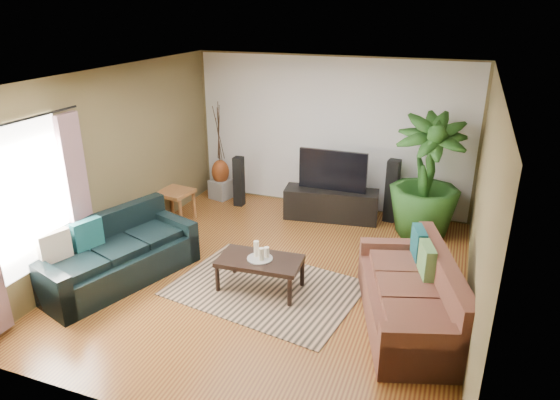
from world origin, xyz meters
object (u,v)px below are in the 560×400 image
at_px(sofa_left, 117,251).
at_px(speaker_left, 239,181).
at_px(potted_plant, 426,177).
at_px(pedestal, 221,189).
at_px(coffee_table, 260,274).
at_px(television, 333,170).
at_px(side_table, 176,206).
at_px(speaker_right, 392,191).
at_px(vase, 220,172).
at_px(sofa_right, 409,291).
at_px(tv_stand, 331,204).

xyz_separation_m(sofa_left, speaker_left, (0.40, 3.01, 0.04)).
distance_m(potted_plant, pedestal, 3.86).
bearing_deg(coffee_table, speaker_left, 116.61).
relative_size(television, side_table, 2.10).
bearing_deg(pedestal, speaker_left, -23.77).
bearing_deg(side_table, speaker_right, 20.99).
xyz_separation_m(television, vase, (-2.24, 0.21, -0.35)).
distance_m(sofa_right, tv_stand, 3.10).
relative_size(speaker_left, side_table, 1.66).
relative_size(speaker_right, pedestal, 3.00).
xyz_separation_m(speaker_left, speaker_right, (2.73, 0.27, 0.08)).
bearing_deg(pedestal, speaker_right, 1.03).
distance_m(coffee_table, side_table, 2.66).
bearing_deg(potted_plant, tv_stand, 177.36).
bearing_deg(vase, speaker_left, -23.77).
bearing_deg(sofa_right, coffee_table, -110.26).
relative_size(tv_stand, side_table, 2.86).
xyz_separation_m(coffee_table, tv_stand, (0.27, 2.54, 0.05)).
bearing_deg(side_table, sofa_right, -21.50).
xyz_separation_m(tv_stand, potted_plant, (1.53, -0.07, 0.71)).
bearing_deg(speaker_left, television, -2.15).
xyz_separation_m(speaker_left, potted_plant, (3.28, -0.09, 0.52)).
bearing_deg(speaker_right, television, -157.93).
xyz_separation_m(coffee_table, vase, (-1.97, 2.78, 0.31)).
bearing_deg(tv_stand, side_table, -165.19).
height_order(speaker_right, pedestal, speaker_right).
xyz_separation_m(sofa_right, pedestal, (-3.86, 2.87, -0.24)).
height_order(pedestal, side_table, side_table).
height_order(coffee_table, vase, vase).
xyz_separation_m(speaker_right, vase, (-3.21, -0.06, -0.02)).
relative_size(coffee_table, pedestal, 2.97).
relative_size(potted_plant, side_table, 3.51).
height_order(sofa_right, tv_stand, sofa_right).
relative_size(coffee_table, potted_plant, 0.55).
bearing_deg(sofa_left, speaker_left, 10.74).
distance_m(sofa_right, side_table, 4.39).
bearing_deg(sofa_left, tv_stand, -17.45).
xyz_separation_m(sofa_right, television, (-1.62, 2.66, 0.45)).
bearing_deg(vase, tv_stand, -5.91).
height_order(television, side_table, television).
relative_size(sofa_left, potted_plant, 1.08).
relative_size(sofa_right, pedestal, 5.71).
bearing_deg(speaker_left, sofa_left, -99.83).
bearing_deg(television, speaker_left, -179.98).
xyz_separation_m(sofa_left, television, (2.16, 3.01, 0.45)).
bearing_deg(speaker_right, sofa_left, -127.07).
height_order(television, vase, television).
height_order(tv_stand, potted_plant, potted_plant).
relative_size(sofa_right, side_table, 3.70).
bearing_deg(potted_plant, speaker_right, 146.92).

